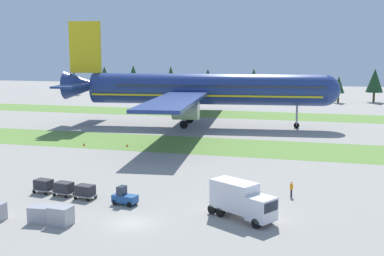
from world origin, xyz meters
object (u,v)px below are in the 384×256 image
(cargo_dolly_lead, at_px, (85,191))
(taxiway_marker_0, at_px, (127,145))
(catering_truck, at_px, (241,199))
(ground_crew_loader, at_px, (291,189))
(baggage_tug, at_px, (124,197))
(cargo_dolly_second, at_px, (64,188))
(uld_container_2, at_px, (61,216))
(uld_container_1, at_px, (41,214))
(cargo_dolly_third, at_px, (44,185))
(airliner, at_px, (198,89))
(ground_crew_marshaller, at_px, (258,195))
(taxiway_marker_1, at_px, (84,144))

(cargo_dolly_lead, bearing_deg, taxiway_marker_0, -156.79)
(catering_truck, xyz_separation_m, taxiway_marker_0, (-24.84, 31.33, -1.69))
(catering_truck, distance_m, ground_crew_loader, 9.77)
(taxiway_marker_0, bearing_deg, baggage_tug, -67.94)
(cargo_dolly_second, xyz_separation_m, uld_container_2, (4.50, -8.50, -0.05))
(uld_container_1, distance_m, uld_container_2, 2.27)
(ground_crew_loader, bearing_deg, cargo_dolly_lead, 110.33)
(catering_truck, bearing_deg, cargo_dolly_third, -66.41)
(airliner, distance_m, ground_crew_loader, 54.28)
(airliner, bearing_deg, cargo_dolly_lead, -5.05)
(cargo_dolly_second, relative_size, ground_crew_loader, 1.39)
(ground_crew_loader, distance_m, uld_container_1, 26.71)
(cargo_dolly_lead, relative_size, ground_crew_marshaller, 1.39)
(taxiway_marker_0, distance_m, taxiway_marker_1, 7.61)
(uld_container_2, distance_m, taxiway_marker_0, 38.34)
(baggage_tug, distance_m, catering_truck, 12.76)
(airliner, height_order, cargo_dolly_third, airliner)
(baggage_tug, xyz_separation_m, cargo_dolly_lead, (-4.96, 0.81, 0.10))
(cargo_dolly_third, bearing_deg, ground_crew_loader, 111.19)
(cargo_dolly_second, xyz_separation_m, catering_truck, (20.47, -2.53, 1.03))
(airliner, distance_m, uld_container_1, 63.48)
(baggage_tug, height_order, uld_container_1, baggage_tug)
(baggage_tug, relative_size, uld_container_2, 1.39)
(airliner, height_order, uld_container_2, airliner)
(airliner, bearing_deg, cargo_dolly_third, -11.05)
(cargo_dolly_third, distance_m, ground_crew_marshaller, 24.34)
(uld_container_1, bearing_deg, uld_container_2, -5.20)
(cargo_dolly_third, bearing_deg, baggage_tug, 90.00)
(cargo_dolly_third, bearing_deg, uld_container_2, 48.69)
(catering_truck, height_order, ground_crew_loader, catering_truck)
(uld_container_1, bearing_deg, airliner, 90.79)
(ground_crew_marshaller, bearing_deg, baggage_tug, 8.58)
(cargo_dolly_lead, height_order, ground_crew_loader, ground_crew_loader)
(catering_truck, distance_m, ground_crew_marshaller, 5.36)
(airliner, bearing_deg, taxiway_marker_0, -19.06)
(cargo_dolly_lead, xyz_separation_m, taxiway_marker_1, (-14.76, 28.18, -0.65))
(ground_crew_loader, distance_m, taxiway_marker_1, 42.39)
(taxiway_marker_0, bearing_deg, cargo_dolly_lead, -76.12)
(taxiway_marker_1, bearing_deg, catering_truck, -43.05)
(airliner, relative_size, ground_crew_loader, 42.37)
(uld_container_1, bearing_deg, ground_crew_loader, 32.97)
(cargo_dolly_lead, height_order, ground_crew_marshaller, ground_crew_marshaller)
(ground_crew_marshaller, distance_m, uld_container_2, 20.23)
(cargo_dolly_third, distance_m, uld_container_2, 11.60)
(baggage_tug, xyz_separation_m, catering_truck, (12.65, -1.24, 1.14))
(cargo_dolly_third, xyz_separation_m, taxiway_marker_0, (-1.51, 28.33, -0.65))
(cargo_dolly_lead, height_order, uld_container_2, uld_container_2)
(baggage_tug, distance_m, taxiway_marker_1, 35.07)
(cargo_dolly_second, relative_size, ground_crew_marshaller, 1.39)
(cargo_dolly_lead, xyz_separation_m, cargo_dolly_second, (-2.86, 0.47, 0.00))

